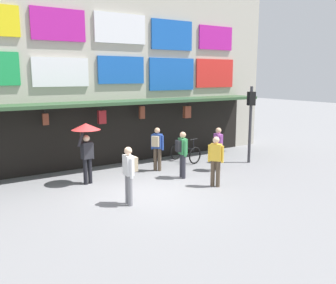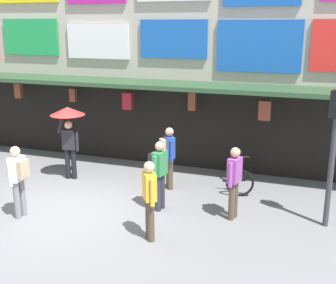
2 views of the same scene
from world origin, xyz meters
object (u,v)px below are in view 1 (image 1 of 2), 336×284
at_px(bicycle_parked, 185,153).
at_px(pedestrian_with_umbrella, 86,136).
at_px(traffic_light_far, 251,112).
at_px(pedestrian_in_white, 182,151).
at_px(pedestrian_in_red, 218,147).
at_px(pedestrian_in_blue, 129,171).
at_px(pedestrian_in_black, 157,146).
at_px(pedestrian_in_yellow, 216,159).

bearing_deg(bicycle_parked, pedestrian_with_umbrella, -169.94).
xyz_separation_m(traffic_light_far, pedestrian_in_white, (-3.75, -0.40, -1.16)).
distance_m(pedestrian_in_red, pedestrian_in_blue, 4.83).
bearing_deg(pedestrian_in_blue, pedestrian_in_red, 18.42).
xyz_separation_m(traffic_light_far, pedestrian_in_blue, (-6.57, -1.84, -1.16)).
height_order(pedestrian_with_umbrella, pedestrian_in_blue, pedestrian_with_umbrella).
xyz_separation_m(pedestrian_in_white, pedestrian_in_blue, (-2.83, -1.44, 0.00)).
distance_m(pedestrian_in_white, pedestrian_in_black, 1.36).
relative_size(pedestrian_with_umbrella, pedestrian_in_blue, 1.24).
bearing_deg(pedestrian_in_yellow, pedestrian_in_blue, 179.89).
relative_size(bicycle_parked, pedestrian_in_white, 0.76).
bearing_deg(pedestrian_in_white, pedestrian_in_yellow, -76.90).
bearing_deg(pedestrian_with_umbrella, pedestrian_in_black, 4.00).
relative_size(pedestrian_in_blue, pedestrian_in_yellow, 1.00).
distance_m(traffic_light_far, pedestrian_in_white, 3.94).
xyz_separation_m(pedestrian_with_umbrella, pedestrian_in_blue, (0.28, -2.58, -0.66)).
xyz_separation_m(pedestrian_with_umbrella, pedestrian_in_black, (2.87, 0.20, -0.66)).
distance_m(bicycle_parked, pedestrian_in_blue, 5.58).
bearing_deg(traffic_light_far, bicycle_parked, 144.47).
height_order(pedestrian_in_white, pedestrian_in_blue, same).
bearing_deg(pedestrian_with_umbrella, traffic_light_far, -6.15).
height_order(pedestrian_in_white, pedestrian_in_black, same).
relative_size(bicycle_parked, pedestrian_with_umbrella, 0.62).
height_order(pedestrian_with_umbrella, pedestrian_in_white, pedestrian_with_umbrella).
relative_size(traffic_light_far, bicycle_parked, 2.50).
xyz_separation_m(pedestrian_in_blue, pedestrian_in_yellow, (3.16, -0.01, -0.04)).
bearing_deg(pedestrian_in_yellow, pedestrian_in_black, 101.51).
xyz_separation_m(pedestrian_with_umbrella, pedestrian_in_yellow, (3.44, -2.58, -0.69)).
bearing_deg(pedestrian_in_black, pedestrian_in_blue, -133.07).
relative_size(pedestrian_with_umbrella, pedestrian_in_black, 1.24).
distance_m(bicycle_parked, pedestrian_in_red, 1.97).
bearing_deg(bicycle_parked, pedestrian_in_white, -128.35).
height_order(bicycle_parked, pedestrian_with_umbrella, pedestrian_with_umbrella).
distance_m(traffic_light_far, bicycle_parked, 3.21).
height_order(pedestrian_in_black, pedestrian_in_blue, same).
relative_size(bicycle_parked, pedestrian_in_red, 0.76).
bearing_deg(pedestrian_in_yellow, pedestrian_in_red, 47.24).
bearing_deg(pedestrian_in_blue, bicycle_parked, 37.82).
bearing_deg(pedestrian_in_white, pedestrian_in_red, 2.93).
height_order(bicycle_parked, pedestrian_in_white, pedestrian_in_white).
distance_m(pedestrian_in_red, pedestrian_in_yellow, 2.09).
relative_size(pedestrian_in_black, pedestrian_in_yellow, 1.00).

